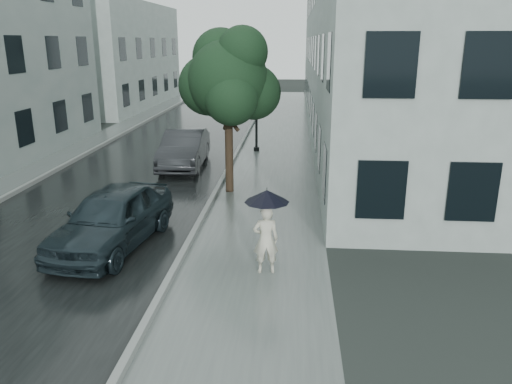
# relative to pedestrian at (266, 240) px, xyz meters

# --- Properties ---
(ground) EXTENTS (120.00, 120.00, 0.00)m
(ground) POSITION_rel_pedestrian_xyz_m (-0.53, 0.04, -0.81)
(ground) COLOR black
(ground) RESTS_ON ground
(sidewalk) EXTENTS (3.50, 60.00, 0.01)m
(sidewalk) POSITION_rel_pedestrian_xyz_m (-0.28, 12.04, -0.81)
(sidewalk) COLOR slate
(sidewalk) RESTS_ON ground
(kerb_near) EXTENTS (0.15, 60.00, 0.15)m
(kerb_near) POSITION_rel_pedestrian_xyz_m (-2.10, 12.04, -0.73)
(kerb_near) COLOR slate
(kerb_near) RESTS_ON ground
(asphalt_road) EXTENTS (6.85, 60.00, 0.00)m
(asphalt_road) POSITION_rel_pedestrian_xyz_m (-5.60, 12.04, -0.81)
(asphalt_road) COLOR black
(asphalt_road) RESTS_ON ground
(kerb_far) EXTENTS (0.15, 60.00, 0.15)m
(kerb_far) POSITION_rel_pedestrian_xyz_m (-9.10, 12.04, -0.73)
(kerb_far) COLOR slate
(kerb_far) RESTS_ON ground
(sidewalk_far) EXTENTS (1.70, 60.00, 0.01)m
(sidewalk_far) POSITION_rel_pedestrian_xyz_m (-10.03, 12.04, -0.81)
(sidewalk_far) COLOR #4C5451
(sidewalk_far) RESTS_ON ground
(building_near) EXTENTS (7.02, 36.00, 9.00)m
(building_near) POSITION_rel_pedestrian_xyz_m (4.94, 19.54, 3.69)
(building_near) COLOR #97A5A0
(building_near) RESTS_ON ground
(building_far_b) EXTENTS (7.02, 18.00, 8.00)m
(building_far_b) POSITION_rel_pedestrian_xyz_m (-14.30, 30.04, 3.19)
(building_far_b) COLOR #97A5A0
(building_far_b) RESTS_ON ground
(pedestrian) EXTENTS (0.63, 0.46, 1.60)m
(pedestrian) POSITION_rel_pedestrian_xyz_m (0.00, 0.00, 0.00)
(pedestrian) COLOR beige
(pedestrian) RESTS_ON sidewalk
(umbrella) EXTENTS (1.18, 1.18, 1.11)m
(umbrella) POSITION_rel_pedestrian_xyz_m (0.02, -0.04, 1.05)
(umbrella) COLOR black
(umbrella) RESTS_ON ground
(street_tree) EXTENTS (3.53, 3.21, 5.63)m
(street_tree) POSITION_rel_pedestrian_xyz_m (-1.66, 6.48, 3.09)
(street_tree) COLOR #332619
(street_tree) RESTS_ON ground
(lamp_post) EXTENTS (0.84, 0.37, 5.67)m
(lamp_post) POSITION_rel_pedestrian_xyz_m (-1.37, 13.19, 2.41)
(lamp_post) COLOR black
(lamp_post) RESTS_ON ground
(car_near) EXTENTS (2.48, 4.78, 1.55)m
(car_near) POSITION_rel_pedestrian_xyz_m (-4.03, 1.23, -0.03)
(car_near) COLOR black
(car_near) RESTS_ON ground
(car_far) EXTENTS (1.83, 4.72, 1.53)m
(car_far) POSITION_rel_pedestrian_xyz_m (-4.03, 9.84, -0.04)
(car_far) COLOR #242629
(car_far) RESTS_ON ground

